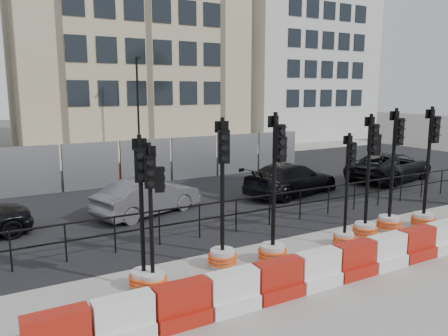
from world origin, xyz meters
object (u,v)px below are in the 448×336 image
traffic_signal_a (143,258)px  car_c (291,179)px  traffic_signal_h (425,204)px  traffic_signal_d (274,228)px

traffic_signal_a → car_c: size_ratio=0.69×
traffic_signal_h → car_c: (-0.84, 5.40, -0.11)m
traffic_signal_d → car_c: bearing=38.6°
car_c → traffic_signal_d: bearing=125.7°
traffic_signal_a → traffic_signal_d: size_ratio=0.90×
traffic_signal_d → traffic_signal_h: size_ratio=0.99×
traffic_signal_h → car_c: bearing=108.0°
traffic_signal_a → traffic_signal_h: 8.81m
traffic_signal_h → car_c: 5.47m
traffic_signal_a → traffic_signal_d: (3.23, -0.17, 0.19)m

